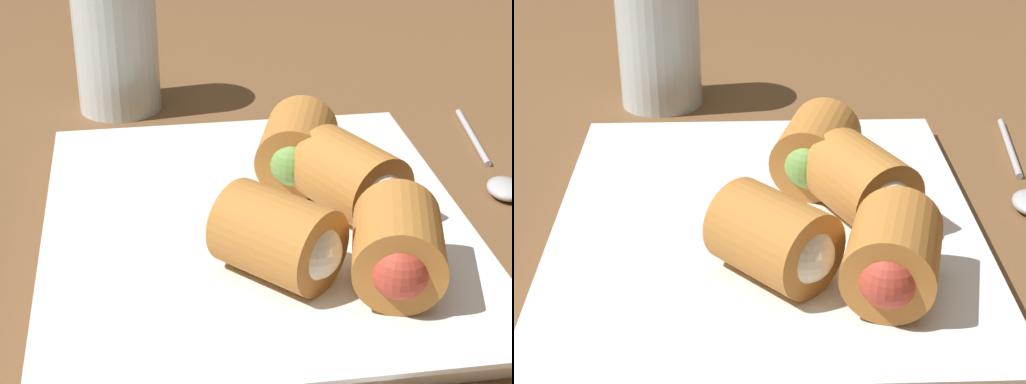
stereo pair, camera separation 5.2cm
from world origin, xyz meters
TOP-DOWN VIEW (x-y plane):
  - table_surface at (0.00, 0.00)cm, footprint 180.00×140.00cm
  - serving_plate at (-0.05, -1.36)cm, footprint 31.13×26.31cm
  - roll_front_left at (4.64, -4.81)cm, footprint 7.54×6.58cm
  - roll_front_right at (-6.58, -1.91)cm, footprint 7.89×7.84cm
  - roll_back_left at (-8.55, -7.81)cm, footprint 7.50×6.39cm
  - roll_back_right at (-0.67, -7.51)cm, footprint 7.72×7.14cm
  - spoon at (5.36, -19.62)cm, footprint 16.14×3.64cm
  - drinking_glass at (23.43, 6.89)cm, footprint 6.94×6.94cm

SIDE VIEW (x-z plane):
  - table_surface at x=0.00cm, z-range 0.00..2.00cm
  - spoon at x=5.36cm, z-range 1.93..3.05cm
  - serving_plate at x=-0.05cm, z-range 2.01..3.51cm
  - roll_front_left at x=4.64cm, z-range 3.50..8.45cm
  - roll_front_right at x=-6.58cm, z-range 3.50..8.45cm
  - roll_back_left at x=-8.55cm, z-range 3.50..8.45cm
  - roll_back_right at x=-0.67cm, z-range 3.50..8.45cm
  - drinking_glass at x=23.43cm, z-range 2.00..13.11cm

